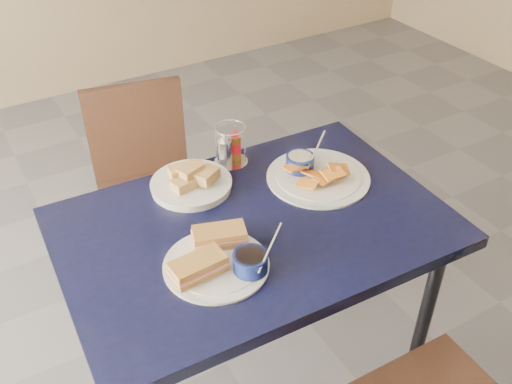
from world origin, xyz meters
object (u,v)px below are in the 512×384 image
plantain_plate (313,173)px  bread_basket (191,181)px  sandwich_plate (219,258)px  condiment_caddy (229,148)px  chair_far (141,174)px  dining_table (254,242)px

plantain_plate → bread_basket: (-0.35, 0.14, 0.01)m
sandwich_plate → bread_basket: 0.35m
plantain_plate → condiment_caddy: size_ratio=2.39×
plantain_plate → condiment_caddy: bearing=132.8°
chair_far → plantain_plate: (0.34, -0.69, 0.30)m
dining_table → bread_basket: (-0.08, 0.24, 0.10)m
chair_far → condiment_caddy: condiment_caddy is taller
bread_basket → condiment_caddy: condiment_caddy is taller
chair_far → bread_basket: size_ratio=3.34×
bread_basket → plantain_plate: bearing=-21.7°
chair_far → plantain_plate: plantain_plate is taller
plantain_plate → bread_basket: size_ratio=1.32×
condiment_caddy → sandwich_plate: bearing=-121.5°
chair_far → bread_basket: bread_basket is taller
sandwich_plate → bread_basket: sandwich_plate is taller
sandwich_plate → condiment_caddy: size_ratio=2.23×
dining_table → sandwich_plate: bearing=-147.9°
condiment_caddy → dining_table: bearing=-105.6°
sandwich_plate → plantain_plate: same height
sandwich_plate → chair_far: bearing=83.9°
bread_basket → condiment_caddy: size_ratio=1.81×
sandwich_plate → bread_basket: size_ratio=1.23×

